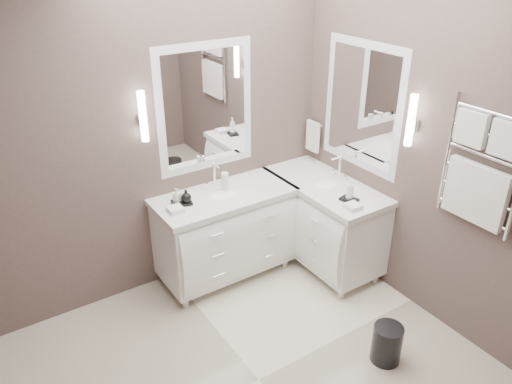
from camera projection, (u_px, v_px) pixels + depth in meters
floor at (259, 380)px, 3.58m from camera, size 3.20×3.00×0.01m
wall_back at (157, 140)px, 4.08m from camera, size 3.20×0.01×2.70m
wall_right at (436, 158)px, 3.75m from camera, size 0.01×3.00×2.70m
vanity_back at (225, 230)px, 4.49m from camera, size 1.24×0.59×0.97m
vanity_right at (323, 218)px, 4.68m from camera, size 0.59×1.24×0.97m
mirror_back at (206, 108)px, 4.20m from camera, size 0.90×0.02×1.10m
mirror_right at (362, 106)px, 4.25m from camera, size 0.02×0.90×1.10m
sconce_back at (143, 117)px, 3.85m from camera, size 0.06×0.06×0.40m
sconce_right at (411, 121)px, 3.77m from camera, size 0.06×0.06×0.40m
towel_bar_corner at (313, 136)px, 4.83m from camera, size 0.03×0.22×0.30m
towel_ladder at (480, 174)px, 3.41m from camera, size 0.06×0.58×0.90m
waste_bin at (387, 344)px, 3.69m from camera, size 0.22×0.22×0.31m
amenity_tray_back at (182, 203)px, 4.15m from camera, size 0.19×0.16×0.02m
amenity_tray_right at (349, 200)px, 4.20m from camera, size 0.14×0.16×0.02m
water_bottle at (225, 182)px, 4.32m from camera, size 0.06×0.06×0.18m
soap_bottle_a at (177, 195)px, 4.12m from camera, size 0.07×0.07×0.12m
soap_bottle_b at (186, 196)px, 4.11m from camera, size 0.09×0.09×0.11m
soap_bottle_c at (350, 189)px, 4.16m from camera, size 0.08×0.08×0.17m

